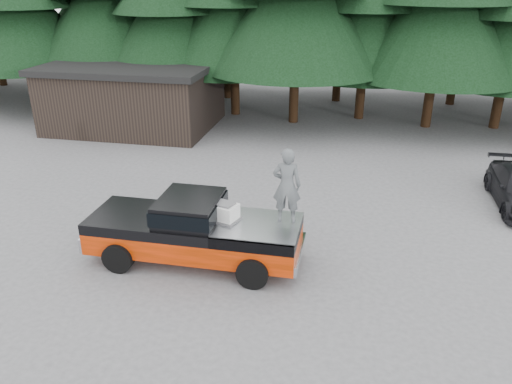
% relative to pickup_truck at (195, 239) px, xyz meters
% --- Properties ---
extents(ground, '(120.00, 120.00, 0.00)m').
position_rel_pickup_truck_xyz_m(ground, '(1.75, 0.38, -0.67)').
color(ground, '#505153').
rests_on(ground, ground).
extents(pickup_truck, '(6.00, 2.04, 1.33)m').
position_rel_pickup_truck_xyz_m(pickup_truck, '(0.00, 0.00, 0.00)').
color(pickup_truck, red).
rests_on(pickup_truck, ground).
extents(truck_cab, '(1.66, 1.90, 0.59)m').
position_rel_pickup_truck_xyz_m(truck_cab, '(-0.10, -0.00, 0.96)').
color(truck_cab, black).
rests_on(truck_cab, pickup_truck).
extents(air_compressor, '(0.78, 0.71, 0.44)m').
position_rel_pickup_truck_xyz_m(air_compressor, '(0.88, 0.03, 0.89)').
color(air_compressor, silver).
rests_on(air_compressor, pickup_truck).
extents(man_on_bed, '(0.77, 0.53, 2.05)m').
position_rel_pickup_truck_xyz_m(man_on_bed, '(2.49, 0.33, 1.69)').
color(man_on_bed, '#4D5153').
rests_on(man_on_bed, pickup_truck).
extents(utility_building, '(8.40, 6.40, 3.30)m').
position_rel_pickup_truck_xyz_m(utility_building, '(-7.25, 12.38, 1.00)').
color(utility_building, black).
rests_on(utility_building, ground).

